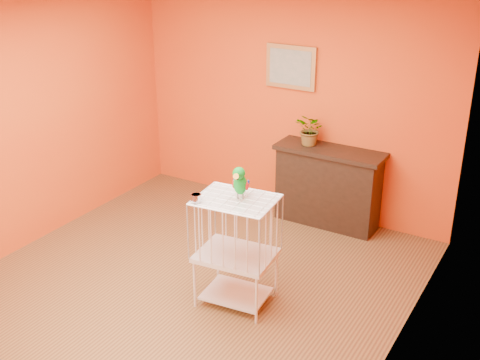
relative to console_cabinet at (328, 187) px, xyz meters
The scene contains 8 objects.
ground 2.17m from the console_cabinet, 106.81° to the right, with size 4.50×4.50×0.00m, color brown.
room_shell 2.40m from the console_cabinet, 106.81° to the right, with size 4.50×4.50×4.50m.
console_cabinet is the anchor object (origin of this frame).
potted_plant 0.65m from the console_cabinet, 169.12° to the left, with size 0.33×0.37×0.29m, color #26722D.
framed_picture 1.44m from the console_cabinet, 163.14° to the left, with size 0.62×0.04×0.50m.
birdcage 1.93m from the console_cabinet, 92.25° to the right, with size 0.73×0.59×1.05m.
feed_cup 2.26m from the console_cabinet, 99.02° to the right, with size 0.09×0.09×0.07m, color silver.
parrot 2.04m from the console_cabinet, 91.53° to the right, with size 0.16×0.28×0.31m.
Camera 1 is at (2.99, -3.95, 3.24)m, focal length 45.00 mm.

